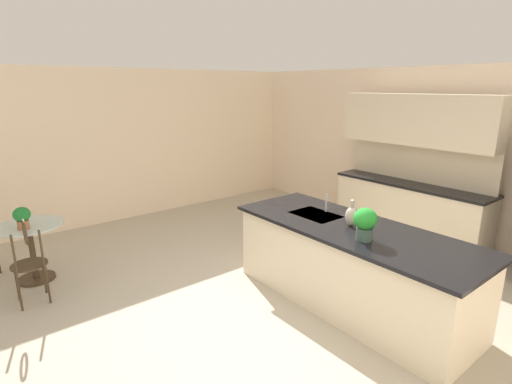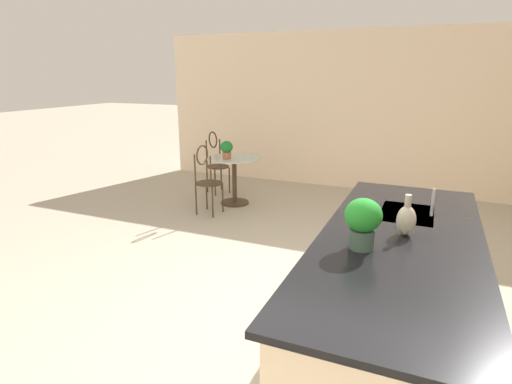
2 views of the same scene
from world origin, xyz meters
TOP-DOWN VIEW (x-y plane):
  - ground_plane at (0.00, 0.00)m, footprint 40.00×40.00m
  - wall_back at (0.00, 3.66)m, footprint 9.00×0.12m
  - wall_left_window at (-4.26, 0.00)m, footprint 0.12×7.80m
  - kitchen_island at (0.30, 0.85)m, footprint 2.80×1.06m
  - back_counter_run at (-0.40, 3.21)m, footprint 2.44×0.64m
  - upper_cabinet_run at (-0.40, 3.18)m, footprint 2.40×0.36m
  - bistro_table at (-2.55, -1.81)m, footprint 0.80×0.80m
  - chair_by_island at (-1.91, -1.94)m, footprint 0.49×0.40m
  - sink_faucet at (-0.25, 1.03)m, footprint 0.02×0.02m
  - potted_plant_on_table at (-2.43, -1.88)m, footprint 0.19×0.19m
  - potted_plant_counter_near at (0.60, 0.63)m, footprint 0.23×0.23m
  - vase_on_counter at (0.25, 0.87)m, footprint 0.13×0.13m

SIDE VIEW (x-z plane):
  - ground_plane at x=0.00m, z-range 0.00..0.00m
  - bistro_table at x=-2.55m, z-range 0.08..0.82m
  - kitchen_island at x=0.30m, z-range 0.00..0.92m
  - back_counter_run at x=-0.40m, z-range -0.27..1.25m
  - chair_by_island at x=-1.91m, z-range 0.05..1.09m
  - potted_plant_on_table at x=-2.43m, z-range 0.76..1.03m
  - sink_faucet at x=-0.25m, z-range 0.92..1.14m
  - vase_on_counter at x=0.25m, z-range 0.89..1.17m
  - potted_plant_counter_near at x=0.60m, z-range 0.94..1.27m
  - wall_back at x=0.00m, z-range 0.00..2.70m
  - wall_left_window at x=-4.26m, z-range 0.00..2.70m
  - upper_cabinet_run at x=-0.40m, z-range 1.52..2.28m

